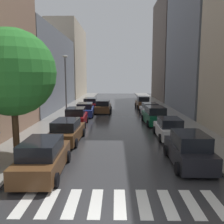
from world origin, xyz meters
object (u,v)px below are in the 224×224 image
object	(u,v)px
parked_car_left_fourth	(85,110)
parked_car_right_nearest	(189,150)
parked_car_left_fifth	(90,104)
parked_car_right_third	(155,116)
parked_car_right_fifth	(143,103)
lamp_post_left	(66,82)
parked_car_left_nearest	(43,158)
parked_car_right_second	(169,129)
car_midroad	(103,107)
parked_car_left_third	(76,117)
parked_car_left_second	(67,131)
parked_car_right_fourth	(150,110)
street_tree_left	(12,73)

from	to	relation	value
parked_car_left_fourth	parked_car_right_nearest	xyz separation A→B (m)	(7.59, -16.10, 0.09)
parked_car_left_fifth	parked_car_right_third	bearing A→B (deg)	-145.22
parked_car_right_fifth	lamp_post_left	size ratio (longest dim) A/B	0.61
parked_car_left_nearest	parked_car_right_second	size ratio (longest dim) A/B	1.17
car_midroad	parked_car_left_third	bearing A→B (deg)	167.20
parked_car_left_nearest	parked_car_left_third	world-z (taller)	parked_car_left_third
parked_car_right_nearest	lamp_post_left	xyz separation A→B (m)	(-9.32, 13.61, 3.22)
parked_car_right_fifth	parked_car_left_nearest	bearing A→B (deg)	160.98
parked_car_left_second	parked_car_right_fifth	bearing A→B (deg)	-20.06
parked_car_right_fourth	parked_car_right_fifth	size ratio (longest dim) A/B	1.09
parked_car_left_nearest	parked_car_left_fourth	bearing A→B (deg)	-1.09
parked_car_left_fifth	parked_car_left_nearest	bearing A→B (deg)	179.16
parked_car_right_second	lamp_post_left	size ratio (longest dim) A/B	0.60
parked_car_left_second	parked_car_left_third	bearing A→B (deg)	4.72
parked_car_right_third	parked_car_right_fourth	world-z (taller)	parked_car_right_third
parked_car_right_fifth	car_midroad	distance (m)	7.18
parked_car_right_third	parked_car_left_fourth	bearing A→B (deg)	54.75
parked_car_right_fifth	car_midroad	size ratio (longest dim) A/B	0.95
parked_car_right_third	parked_car_right_fourth	bearing A→B (deg)	-5.16
street_tree_left	parked_car_right_second	bearing A→B (deg)	27.14
parked_car_right_nearest	parked_car_right_fifth	bearing A→B (deg)	0.33
parked_car_left_fourth	street_tree_left	bearing A→B (deg)	170.54
parked_car_right_fourth	street_tree_left	xyz separation A→B (m)	(-9.77, -15.84, 4.21)
parked_car_left_fourth	lamp_post_left	xyz separation A→B (m)	(-1.73, -2.49, 3.31)
parked_car_left_nearest	parked_car_right_second	world-z (taller)	parked_car_left_nearest
parked_car_left_fifth	lamp_post_left	size ratio (longest dim) A/B	0.66
parked_car_left_second	parked_car_right_fourth	size ratio (longest dim) A/B	1.06
parked_car_right_nearest	parked_car_left_second	bearing A→B (deg)	59.08
parked_car_left_third	lamp_post_left	bearing A→B (deg)	24.46
parked_car_left_nearest	parked_car_right_fourth	world-z (taller)	parked_car_left_nearest
parked_car_left_fourth	lamp_post_left	distance (m)	4.49
street_tree_left	parked_car_right_fifth	bearing A→B (deg)	66.81
parked_car_left_fifth	street_tree_left	distance (m)	21.49
parked_car_right_second	street_tree_left	bearing A→B (deg)	117.08
parked_car_right_nearest	parked_car_right_second	xyz separation A→B (m)	(0.18, 5.73, -0.09)
parked_car_left_fifth	car_midroad	world-z (taller)	parked_car_left_fifth
parked_car_left_nearest	parked_car_left_fourth	size ratio (longest dim) A/B	1.00
street_tree_left	parked_car_right_fourth	bearing A→B (deg)	58.34
parked_car_right_third	parked_car_right_fifth	xyz separation A→B (m)	(0.11, 11.96, 0.00)
parked_car_right_second	car_midroad	size ratio (longest dim) A/B	0.93
parked_car_right_fifth	parked_car_left_third	bearing A→B (deg)	146.65
parked_car_left_nearest	parked_car_right_fifth	bearing A→B (deg)	-18.55
parked_car_left_nearest	parked_car_right_third	bearing A→B (deg)	-32.05
parked_car_left_nearest	parked_car_left_third	xyz separation A→B (m)	(-0.29, 11.73, 0.00)
parked_car_right_third	parked_car_left_third	bearing A→B (deg)	93.57
parked_car_left_fifth	lamp_post_left	world-z (taller)	lamp_post_left
parked_car_left_fourth	parked_car_right_second	size ratio (longest dim) A/B	1.16
parked_car_left_nearest	lamp_post_left	size ratio (longest dim) A/B	0.71
parked_car_left_third	parked_car_right_second	xyz separation A→B (m)	(7.95, -4.71, -0.06)
parked_car_right_fourth	car_midroad	xyz separation A→B (m)	(-5.75, 2.25, 0.04)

